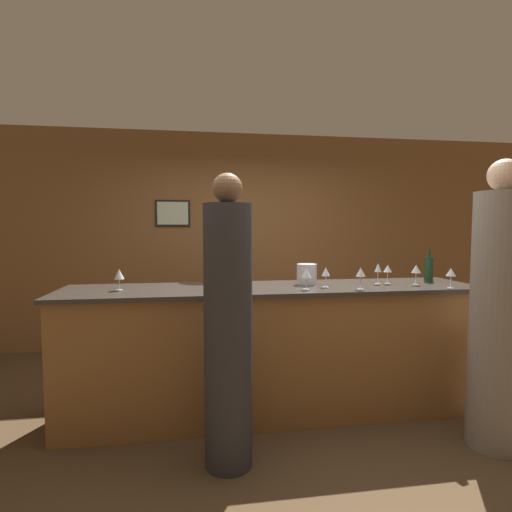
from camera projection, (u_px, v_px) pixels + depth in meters
name	position (u px, v px, depth m)	size (l,w,h in m)	color
ground_plane	(273.00, 412.00, 3.39)	(14.00, 14.00, 0.00)	#4C3823
back_wall	(243.00, 240.00, 5.34)	(8.00, 0.08, 2.80)	brown
bar_counter	(273.00, 350.00, 3.36)	(3.45, 0.76, 1.07)	brown
bartender	(226.00, 289.00, 4.11)	(0.40, 0.40, 2.00)	#2D2D33
guest_0	(228.00, 331.00, 2.58)	(0.31, 0.31, 1.91)	#2D2D33
guest_1	(499.00, 315.00, 2.80)	(0.37, 0.37, 2.03)	gray
wine_bottle_0	(429.00, 268.00, 3.67)	(0.08, 0.08, 0.29)	#19381E
ice_bucket	(307.00, 274.00, 3.46)	(0.17, 0.17, 0.18)	silver
wine_glass_0	(119.00, 275.00, 3.11)	(0.08, 0.08, 0.17)	silver
wine_glass_1	(388.00, 269.00, 3.48)	(0.07, 0.07, 0.16)	silver
wine_glass_2	(306.00, 273.00, 3.15)	(0.08, 0.08, 0.17)	silver
wine_glass_3	(451.00, 273.00, 3.21)	(0.07, 0.07, 0.17)	silver
wine_glass_4	(326.00, 272.00, 3.27)	(0.07, 0.07, 0.17)	silver
wine_glass_5	(416.00, 269.00, 3.41)	(0.08, 0.08, 0.17)	silver
wine_glass_6	(378.00, 268.00, 3.46)	(0.06, 0.06, 0.18)	silver
wine_glass_7	(361.00, 273.00, 3.15)	(0.07, 0.07, 0.18)	silver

